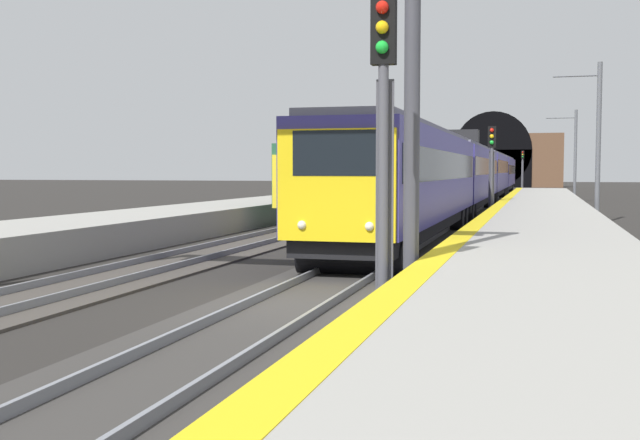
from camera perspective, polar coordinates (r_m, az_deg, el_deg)
The scene contains 14 objects.
ground_plane at distance 14.37m, azimuth -1.84°, elevation -6.34°, with size 320.00×320.00×0.00m, color #282623.
platform_right at distance 13.64m, azimuth 15.84°, elevation -4.97°, with size 112.00×4.09×0.97m, color #9E9B93.
platform_right_edge_strip at distance 13.69m, azimuth 8.34°, elevation -2.78°, with size 112.00×0.50×0.01m, color yellow.
track_main_line at distance 14.37m, azimuth -1.84°, elevation -6.18°, with size 160.00×3.16×0.21m.
track_adjacent_line at distance 16.61m, azimuth -18.86°, elevation -5.04°, with size 160.00×2.93×0.21m.
train_main_approaching at distance 55.40m, azimuth 11.35°, elevation 3.30°, with size 77.78×2.79×4.79m.
train_adjacent_platform at distance 50.69m, azimuth 5.12°, elevation 3.29°, with size 39.52×2.99×4.68m.
railway_signal_near at distance 12.24m, azimuth 4.64°, elevation 6.61°, with size 0.39×0.38×5.16m.
railway_signal_mid at distance 39.70m, azimuth 12.38°, elevation 4.07°, with size 0.39×0.38×4.66m.
railway_signal_far at distance 106.66m, azimuth 14.53°, elevation 3.84°, with size 0.39×0.38×5.04m.
overhead_signal_gantry at distance 15.65m, azimuth -10.84°, elevation 15.22°, with size 0.70×9.54×7.41m.
tunnel_portal at distance 117.64m, azimuth 12.47°, elevation 4.27°, with size 2.13×19.83×11.10m.
catenary_mast_near at distance 37.92m, azimuth 19.55°, elevation 5.41°, with size 0.22×2.15×7.38m.
catenary_mast_far at distance 62.80m, azimuth 18.05°, elevation 4.53°, with size 0.22×2.31×7.07m.
Camera 1 is at (-13.49, -4.29, 2.49)m, focal length 43.96 mm.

